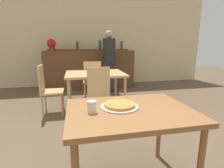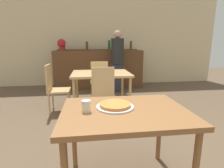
# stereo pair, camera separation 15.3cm
# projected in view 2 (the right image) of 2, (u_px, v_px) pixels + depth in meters

# --- Properties ---
(wall_back) EXTENTS (8.00, 0.05, 2.80)m
(wall_back) POSITION_uv_depth(u_px,v_px,m) (97.00, 41.00, 5.62)
(wall_back) COLOR beige
(wall_back) RESTS_ON ground_plane
(dining_table_near) EXTENTS (1.05, 0.79, 0.75)m
(dining_table_near) POSITION_uv_depth(u_px,v_px,m) (125.00, 119.00, 1.49)
(dining_table_near) COLOR brown
(dining_table_near) RESTS_ON ground_plane
(dining_table_far) EXTENTS (1.12, 0.88, 0.76)m
(dining_table_far) POSITION_uv_depth(u_px,v_px,m) (101.00, 77.00, 3.41)
(dining_table_far) COLOR tan
(dining_table_far) RESTS_ON ground_plane
(bar_counter) EXTENTS (2.60, 0.56, 1.13)m
(bar_counter) POSITION_uv_depth(u_px,v_px,m) (99.00, 69.00, 5.31)
(bar_counter) COLOR brown
(bar_counter) RESTS_ON ground_plane
(bar_back_shelf) EXTENTS (2.39, 0.24, 0.30)m
(bar_back_shelf) POSITION_uv_depth(u_px,v_px,m) (98.00, 49.00, 5.31)
(bar_back_shelf) COLOR brown
(bar_back_shelf) RESTS_ON bar_counter
(chair_far_side_front) EXTENTS (0.40, 0.40, 0.92)m
(chair_far_side_front) POSITION_uv_depth(u_px,v_px,m) (104.00, 92.00, 2.87)
(chair_far_side_front) COLOR tan
(chair_far_side_front) RESTS_ON ground_plane
(chair_far_side_back) EXTENTS (0.40, 0.40, 0.92)m
(chair_far_side_back) POSITION_uv_depth(u_px,v_px,m) (99.00, 79.00, 4.03)
(chair_far_side_back) COLOR tan
(chair_far_side_back) RESTS_ON ground_plane
(chair_far_side_left) EXTENTS (0.40, 0.40, 0.92)m
(chair_far_side_left) POSITION_uv_depth(u_px,v_px,m) (54.00, 86.00, 3.34)
(chair_far_side_left) COLOR tan
(chair_far_side_left) RESTS_ON ground_plane
(pizza_tray) EXTENTS (0.33, 0.33, 0.04)m
(pizza_tray) POSITION_uv_depth(u_px,v_px,m) (115.00, 106.00, 1.52)
(pizza_tray) COLOR silver
(pizza_tray) RESTS_ON dining_table_near
(cheese_shaker) EXTENTS (0.08, 0.08, 0.09)m
(cheese_shaker) POSITION_uv_depth(u_px,v_px,m) (86.00, 106.00, 1.41)
(cheese_shaker) COLOR beige
(cheese_shaker) RESTS_ON dining_table_near
(person_standing) EXTENTS (0.34, 0.34, 1.66)m
(person_standing) POSITION_uv_depth(u_px,v_px,m) (117.00, 60.00, 4.73)
(person_standing) COLOR #2D2D38
(person_standing) RESTS_ON ground_plane
(potted_plant) EXTENTS (0.24, 0.24, 0.33)m
(potted_plant) POSITION_uv_depth(u_px,v_px,m) (62.00, 44.00, 4.96)
(potted_plant) COLOR maroon
(potted_plant) RESTS_ON bar_counter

